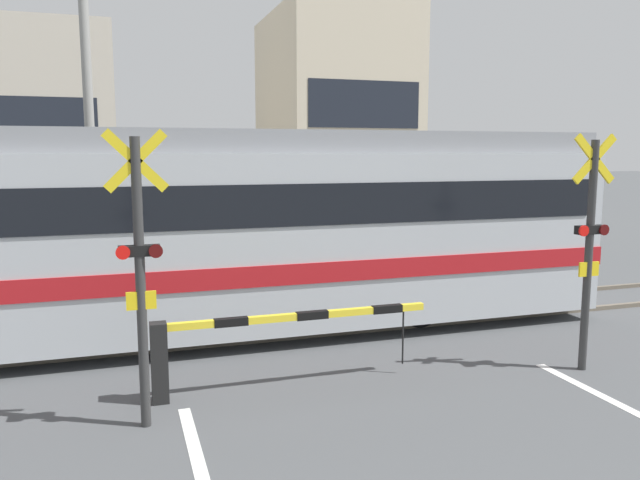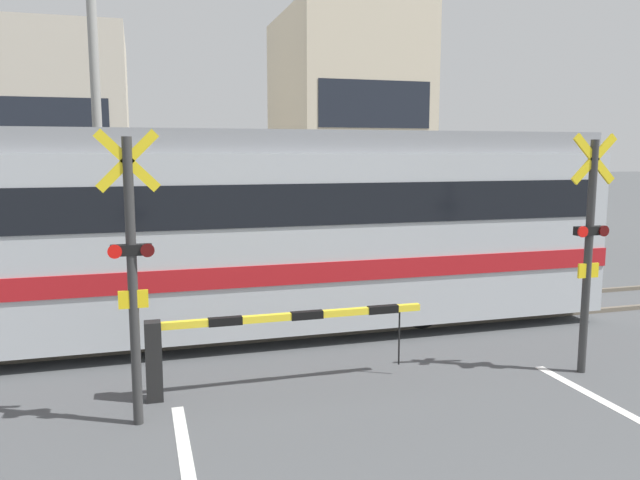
# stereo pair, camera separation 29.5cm
# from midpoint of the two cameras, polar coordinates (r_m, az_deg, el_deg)

# --- Properties ---
(rail_track_near) EXTENTS (50.00, 0.10, 0.08)m
(rail_track_near) POSITION_cam_midpoint_polar(r_m,az_deg,el_deg) (10.54, -0.48, -8.57)
(rail_track_near) COLOR #6B6051
(rail_track_near) RESTS_ON ground_plane
(rail_track_far) EXTENTS (50.00, 0.10, 0.08)m
(rail_track_far) POSITION_cam_midpoint_polar(r_m,az_deg,el_deg) (11.87, -2.57, -6.68)
(rail_track_far) COLOR #6B6051
(rail_track_far) RESTS_ON ground_plane
(commuter_train) EXTENTS (17.10, 2.71, 3.40)m
(commuter_train) POSITION_cam_midpoint_polar(r_m,az_deg,el_deg) (10.44, -20.41, 0.72)
(commuter_train) COLOR #B7BCC1
(commuter_train) RESTS_ON ground_plane
(crossing_barrier_near) EXTENTS (3.65, 0.20, 1.01)m
(crossing_barrier_near) POSITION_cam_midpoint_polar(r_m,az_deg,el_deg) (8.05, -8.70, -8.86)
(crossing_barrier_near) COLOR black
(crossing_barrier_near) RESTS_ON ground_plane
(crossing_barrier_far) EXTENTS (3.65, 0.20, 1.01)m
(crossing_barrier_far) POSITION_cam_midpoint_polar(r_m,az_deg,el_deg) (14.11, 2.45, -1.45)
(crossing_barrier_far) COLOR black
(crossing_barrier_far) RESTS_ON ground_plane
(crossing_signal_left) EXTENTS (0.68, 0.15, 3.30)m
(crossing_signal_left) POSITION_cam_midpoint_polar(r_m,az_deg,el_deg) (7.09, -17.30, -2.34)
(crossing_signal_left) COLOR #333333
(crossing_signal_left) RESTS_ON ground_plane
(crossing_signal_right) EXTENTS (0.68, 0.15, 3.30)m
(crossing_signal_right) POSITION_cam_midpoint_polar(r_m,az_deg,el_deg) (9.30, 22.59, -0.19)
(crossing_signal_right) COLOR #333333
(crossing_signal_right) RESTS_ON ground_plane
(building_left_of_street) EXTENTS (7.10, 7.14, 7.41)m
(building_left_of_street) POSITION_cam_midpoint_polar(r_m,az_deg,el_deg) (26.03, -26.35, 8.66)
(building_left_of_street) COLOR beige
(building_left_of_street) RESTS_ON ground_plane
(building_right_of_street) EXTENTS (5.30, 7.14, 8.79)m
(building_right_of_street) POSITION_cam_midpoint_polar(r_m,az_deg,el_deg) (27.26, 0.94, 10.87)
(building_right_of_street) COLOR beige
(building_right_of_street) RESTS_ON ground_plane
(utility_pole_streetside) EXTENTS (0.22, 0.22, 8.64)m
(utility_pole_streetside) POSITION_cam_midpoint_polar(r_m,az_deg,el_deg) (15.61, -20.97, 12.18)
(utility_pole_streetside) COLOR gray
(utility_pole_streetside) RESTS_ON ground_plane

